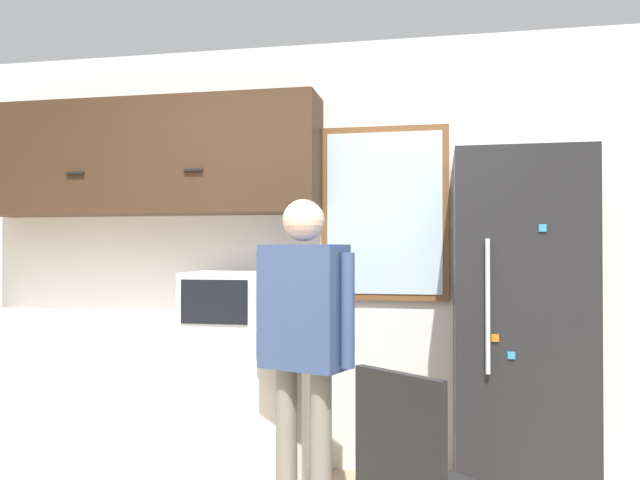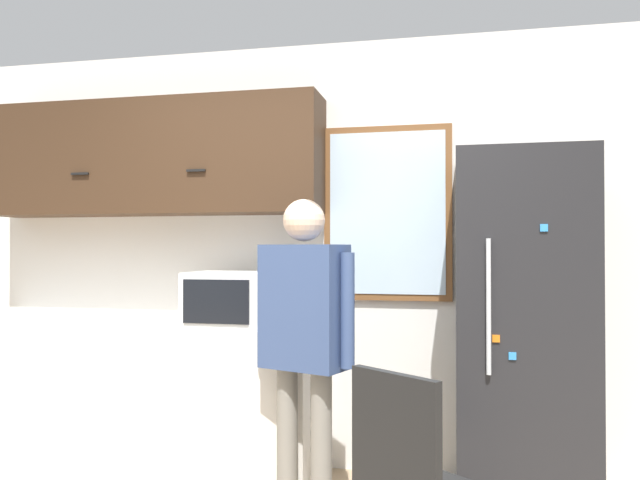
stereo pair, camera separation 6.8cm
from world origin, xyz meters
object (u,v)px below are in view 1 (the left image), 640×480
(microwave, at_px, (235,299))
(person, at_px, (304,324))
(refrigerator, at_px, (519,329))
(chair, at_px, (419,479))

(microwave, distance_m, person, 0.62)
(microwave, height_order, person, person)
(person, distance_m, refrigerator, 1.18)
(person, height_order, chair, person)
(refrigerator, bearing_deg, microwave, -178.65)
(person, bearing_deg, chair, -29.45)
(person, bearing_deg, microwave, 163.22)
(person, height_order, refrigerator, refrigerator)
(microwave, bearing_deg, refrigerator, 1.35)
(microwave, xyz_separation_m, refrigerator, (1.61, 0.04, -0.14))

